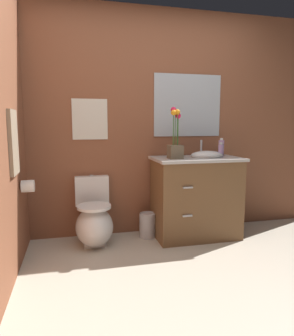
% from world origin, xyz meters
% --- Properties ---
extents(ground_plane, '(8.76, 8.76, 0.00)m').
position_xyz_m(ground_plane, '(0.00, 0.00, 0.00)').
color(ground_plane, beige).
extents(wall_back, '(4.09, 0.05, 2.50)m').
position_xyz_m(wall_back, '(0.20, 1.52, 1.25)').
color(wall_back, brown).
rests_on(wall_back, ground_plane).
extents(toilet, '(0.38, 0.59, 0.69)m').
position_xyz_m(toilet, '(-0.65, 1.22, 0.24)').
color(toilet, white).
rests_on(toilet, ground_plane).
extents(vanity_cabinet, '(0.94, 0.56, 1.06)m').
position_xyz_m(vanity_cabinet, '(0.46, 1.19, 0.45)').
color(vanity_cabinet, brown).
rests_on(vanity_cabinet, ground_plane).
extents(flower_vase, '(0.14, 0.14, 0.53)m').
position_xyz_m(flower_vase, '(0.20, 1.14, 1.05)').
color(flower_vase, brown).
rests_on(flower_vase, vanity_cabinet).
extents(soap_bottle, '(0.06, 0.06, 0.20)m').
position_xyz_m(soap_bottle, '(0.80, 1.30, 0.97)').
color(soap_bottle, '#B28CBF').
rests_on(soap_bottle, vanity_cabinet).
extents(lotion_bottle, '(0.06, 0.06, 0.16)m').
position_xyz_m(lotion_bottle, '(0.75, 1.20, 0.95)').
color(lotion_bottle, '#B28CBF').
rests_on(lotion_bottle, vanity_cabinet).
extents(trash_bin, '(0.18, 0.18, 0.27)m').
position_xyz_m(trash_bin, '(-0.06, 1.29, 0.14)').
color(trash_bin, '#B7B7BC').
rests_on(trash_bin, ground_plane).
extents(wall_poster, '(0.37, 0.01, 0.43)m').
position_xyz_m(wall_poster, '(-0.65, 1.49, 1.29)').
color(wall_poster, silver).
extents(wall_mirror, '(0.80, 0.01, 0.70)m').
position_xyz_m(wall_mirror, '(0.46, 1.49, 1.45)').
color(wall_mirror, '#B2BCC6').
extents(hanging_towel, '(0.03, 0.28, 0.52)m').
position_xyz_m(hanging_towel, '(-1.30, 0.75, 1.09)').
color(hanging_towel, gray).
extents(toilet_paper_roll, '(0.11, 0.11, 0.11)m').
position_xyz_m(toilet_paper_roll, '(-1.24, 1.02, 0.68)').
color(toilet_paper_roll, white).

